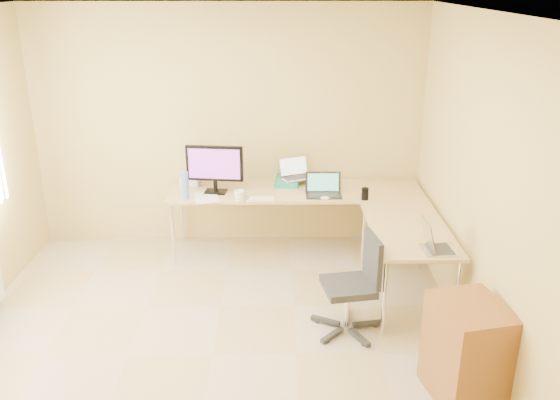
{
  "coord_description": "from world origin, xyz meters",
  "views": [
    {
      "loc": [
        0.51,
        -3.96,
        2.83
      ],
      "look_at": [
        0.55,
        1.1,
        0.9
      ],
      "focal_mm": 37.67,
      "sensor_mm": 36.0,
      "label": 1
    }
  ],
  "objects_px": {
    "laptop_center": "(297,169)",
    "laptop_black": "(324,185)",
    "keyboard": "(255,199)",
    "mug": "(239,195)",
    "laptop_return": "(441,239)",
    "desk_main": "(296,222)",
    "cabinet": "(467,353)",
    "desk_fan": "(201,173)",
    "water_bottle": "(185,185)",
    "desk_return": "(405,264)",
    "office_chair": "(348,278)",
    "monitor": "(215,169)"
  },
  "relations": [
    {
      "from": "laptop_black",
      "to": "keyboard",
      "type": "xyz_separation_m",
      "value": [
        -0.7,
        -0.12,
        -0.11
      ]
    },
    {
      "from": "desk_return",
      "to": "desk_main",
      "type": "bearing_deg",
      "value": 134.27
    },
    {
      "from": "laptop_return",
      "to": "desk_fan",
      "type": "bearing_deg",
      "value": 48.26
    },
    {
      "from": "desk_main",
      "to": "office_chair",
      "type": "bearing_deg",
      "value": -75.67
    },
    {
      "from": "keyboard",
      "to": "water_bottle",
      "type": "relative_size",
      "value": 1.4
    },
    {
      "from": "monitor",
      "to": "laptop_return",
      "type": "relative_size",
      "value": 1.78
    },
    {
      "from": "monitor",
      "to": "laptop_black",
      "type": "relative_size",
      "value": 1.63
    },
    {
      "from": "water_bottle",
      "to": "cabinet",
      "type": "height_order",
      "value": "water_bottle"
    },
    {
      "from": "laptop_black",
      "to": "laptop_return",
      "type": "relative_size",
      "value": 1.09
    },
    {
      "from": "keyboard",
      "to": "laptop_return",
      "type": "xyz_separation_m",
      "value": [
        1.55,
        -1.19,
        0.1
      ]
    },
    {
      "from": "laptop_center",
      "to": "office_chair",
      "type": "relative_size",
      "value": 0.39
    },
    {
      "from": "water_bottle",
      "to": "desk_fan",
      "type": "height_order",
      "value": "water_bottle"
    },
    {
      "from": "keyboard",
      "to": "laptop_return",
      "type": "bearing_deg",
      "value": -39.18
    },
    {
      "from": "keyboard",
      "to": "laptop_return",
      "type": "height_order",
      "value": "laptop_return"
    },
    {
      "from": "mug",
      "to": "water_bottle",
      "type": "xyz_separation_m",
      "value": [
        -0.55,
        0.05,
        0.09
      ]
    },
    {
      "from": "desk_main",
      "to": "water_bottle",
      "type": "xyz_separation_m",
      "value": [
        -1.13,
        -0.25,
        0.5
      ]
    },
    {
      "from": "laptop_center",
      "to": "office_chair",
      "type": "height_order",
      "value": "laptop_center"
    },
    {
      "from": "water_bottle",
      "to": "cabinet",
      "type": "distance_m",
      "value": 3.13
    },
    {
      "from": "monitor",
      "to": "mug",
      "type": "bearing_deg",
      "value": -33.81
    },
    {
      "from": "laptop_black",
      "to": "desk_fan",
      "type": "xyz_separation_m",
      "value": [
        -1.3,
        0.37,
        0.01
      ]
    },
    {
      "from": "mug",
      "to": "desk_fan",
      "type": "xyz_separation_m",
      "value": [
        -0.44,
        0.49,
        0.07
      ]
    },
    {
      "from": "mug",
      "to": "desk_fan",
      "type": "height_order",
      "value": "desk_fan"
    },
    {
      "from": "laptop_center",
      "to": "mug",
      "type": "relative_size",
      "value": 3.19
    },
    {
      "from": "laptop_center",
      "to": "laptop_black",
      "type": "relative_size",
      "value": 0.95
    },
    {
      "from": "mug",
      "to": "laptop_return",
      "type": "bearing_deg",
      "value": -34.84
    },
    {
      "from": "desk_main",
      "to": "cabinet",
      "type": "xyz_separation_m",
      "value": [
        1.13,
        -2.36,
        -0.01
      ]
    },
    {
      "from": "mug",
      "to": "desk_main",
      "type": "bearing_deg",
      "value": 27.2
    },
    {
      "from": "desk_main",
      "to": "desk_fan",
      "type": "distance_m",
      "value": 1.15
    },
    {
      "from": "mug",
      "to": "cabinet",
      "type": "xyz_separation_m",
      "value": [
        1.7,
        -2.06,
        -0.42
      ]
    },
    {
      "from": "desk_main",
      "to": "cabinet",
      "type": "height_order",
      "value": "cabinet"
    },
    {
      "from": "water_bottle",
      "to": "office_chair",
      "type": "relative_size",
      "value": 0.32
    },
    {
      "from": "mug",
      "to": "laptop_return",
      "type": "relative_size",
      "value": 0.33
    },
    {
      "from": "desk_main",
      "to": "cabinet",
      "type": "relative_size",
      "value": 3.47
    },
    {
      "from": "laptop_black",
      "to": "desk_fan",
      "type": "distance_m",
      "value": 1.35
    },
    {
      "from": "desk_return",
      "to": "desk_fan",
      "type": "xyz_separation_m",
      "value": [
        -2.0,
        1.19,
        0.49
      ]
    },
    {
      "from": "laptop_center",
      "to": "mug",
      "type": "xyz_separation_m",
      "value": [
        -0.59,
        -0.5,
        -0.12
      ]
    },
    {
      "from": "office_chair",
      "to": "laptop_center",
      "type": "bearing_deg",
      "value": 92.48
    },
    {
      "from": "keyboard",
      "to": "desk_main",
      "type": "bearing_deg",
      "value": 33.27
    },
    {
      "from": "laptop_center",
      "to": "water_bottle",
      "type": "relative_size",
      "value": 1.24
    },
    {
      "from": "laptop_center",
      "to": "cabinet",
      "type": "height_order",
      "value": "laptop_center"
    },
    {
      "from": "cabinet",
      "to": "desk_return",
      "type": "bearing_deg",
      "value": 84.04
    },
    {
      "from": "desk_return",
      "to": "office_chair",
      "type": "relative_size",
      "value": 1.49
    },
    {
      "from": "desk_return",
      "to": "mug",
      "type": "distance_m",
      "value": 1.76
    },
    {
      "from": "water_bottle",
      "to": "laptop_return",
      "type": "relative_size",
      "value": 0.84
    },
    {
      "from": "monitor",
      "to": "office_chair",
      "type": "bearing_deg",
      "value": -42.79
    },
    {
      "from": "water_bottle",
      "to": "keyboard",
      "type": "bearing_deg",
      "value": -4.02
    },
    {
      "from": "keyboard",
      "to": "cabinet",
      "type": "height_order",
      "value": "keyboard"
    },
    {
      "from": "keyboard",
      "to": "water_bottle",
      "type": "height_order",
      "value": "water_bottle"
    },
    {
      "from": "laptop_return",
      "to": "laptop_center",
      "type": "bearing_deg",
      "value": 29.75
    },
    {
      "from": "monitor",
      "to": "office_chair",
      "type": "relative_size",
      "value": 0.68
    }
  ]
}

